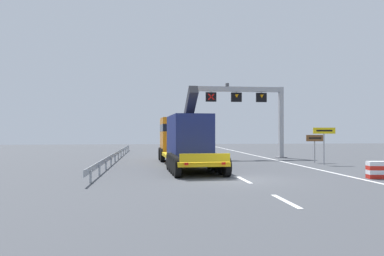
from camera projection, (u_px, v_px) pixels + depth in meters
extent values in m
plane|color=#424449|center=(241.00, 179.00, 18.77)|extent=(112.00, 112.00, 0.00)
cube|color=silver|center=(286.00, 201.00, 12.82)|extent=(0.20, 2.60, 0.01)
cube|color=silver|center=(244.00, 180.00, 18.54)|extent=(0.20, 2.60, 0.01)
cube|color=silver|center=(222.00, 169.00, 24.26)|extent=(0.20, 2.60, 0.01)
cube|color=silver|center=(208.00, 162.00, 29.98)|extent=(0.20, 2.60, 0.01)
cube|color=silver|center=(199.00, 157.00, 35.70)|extent=(0.20, 2.60, 0.01)
cube|color=silver|center=(192.00, 154.00, 41.42)|extent=(0.20, 2.60, 0.01)
cube|color=silver|center=(187.00, 151.00, 47.14)|extent=(0.20, 2.60, 0.01)
cube|color=silver|center=(183.00, 149.00, 52.85)|extent=(0.20, 2.60, 0.01)
cube|color=silver|center=(180.00, 147.00, 58.57)|extent=(0.20, 2.60, 0.01)
cube|color=silver|center=(178.00, 146.00, 64.29)|extent=(0.20, 2.60, 0.01)
cube|color=silver|center=(175.00, 145.00, 70.01)|extent=(0.20, 2.60, 0.01)
cube|color=silver|center=(173.00, 144.00, 75.73)|extent=(0.20, 2.60, 0.01)
cube|color=silver|center=(277.00, 160.00, 31.39)|extent=(0.20, 63.00, 0.01)
cube|color=#9EA0A5|center=(281.00, 122.00, 34.71)|extent=(0.40, 0.40, 6.70)
cube|color=slate|center=(281.00, 157.00, 34.67)|extent=(0.90, 0.90, 0.08)
cube|color=#9EA0A5|center=(236.00, 89.00, 34.26)|extent=(9.03, 0.44, 0.44)
cube|color=#4C4C51|center=(227.00, 85.00, 34.16)|extent=(0.28, 0.40, 0.28)
cube|color=black|center=(261.00, 98.00, 34.52)|extent=(0.99, 0.24, 0.87)
cube|color=#9EA0A5|center=(261.00, 92.00, 34.52)|extent=(0.08, 0.08, 0.16)
cone|color=orange|center=(262.00, 96.00, 34.39)|extent=(0.36, 0.36, 0.30)
cube|color=black|center=(236.00, 97.00, 34.25)|extent=(0.99, 0.24, 0.87)
cube|color=#9EA0A5|center=(236.00, 92.00, 34.25)|extent=(0.08, 0.08, 0.16)
cone|color=orange|center=(237.00, 96.00, 34.12)|extent=(0.36, 0.36, 0.30)
cube|color=black|center=(211.00, 97.00, 33.98)|extent=(0.99, 0.24, 0.87)
cube|color=#9EA0A5|center=(211.00, 92.00, 33.98)|extent=(0.08, 0.08, 0.16)
cube|color=red|center=(211.00, 97.00, 33.85)|extent=(0.60, 0.02, 0.60)
cube|color=red|center=(211.00, 97.00, 33.85)|extent=(0.60, 0.02, 0.60)
cube|color=yellow|center=(189.00, 158.00, 24.14)|extent=(3.30, 10.52, 0.24)
cube|color=yellow|center=(205.00, 158.00, 18.94)|extent=(2.66, 0.21, 0.44)
cylinder|color=black|center=(177.00, 167.00, 19.48)|extent=(0.37, 1.11, 1.10)
cylinder|color=black|center=(227.00, 167.00, 19.92)|extent=(0.37, 1.11, 1.10)
cylinder|color=black|center=(175.00, 166.00, 20.52)|extent=(0.37, 1.11, 1.10)
cylinder|color=black|center=(222.00, 165.00, 20.95)|extent=(0.37, 1.11, 1.10)
cylinder|color=black|center=(173.00, 164.00, 21.56)|extent=(0.37, 1.11, 1.10)
cylinder|color=black|center=(218.00, 163.00, 21.99)|extent=(0.37, 1.11, 1.10)
cylinder|color=black|center=(171.00, 163.00, 22.59)|extent=(0.37, 1.11, 1.10)
cylinder|color=black|center=(214.00, 162.00, 23.03)|extent=(0.37, 1.11, 1.10)
cylinder|color=black|center=(169.00, 161.00, 23.63)|extent=(0.37, 1.11, 1.10)
cylinder|color=black|center=(210.00, 161.00, 24.06)|extent=(0.37, 1.11, 1.10)
cube|color=orange|center=(177.00, 136.00, 31.17)|extent=(2.73, 3.32, 3.10)
cube|color=black|center=(177.00, 128.00, 31.18)|extent=(2.76, 3.34, 0.60)
cylinder|color=black|center=(161.00, 154.00, 31.81)|extent=(0.39, 1.12, 1.10)
cylinder|color=black|center=(190.00, 153.00, 32.22)|extent=(0.39, 1.12, 1.10)
cylinder|color=black|center=(162.00, 155.00, 29.84)|extent=(0.39, 1.12, 1.10)
cylinder|color=black|center=(194.00, 155.00, 30.25)|extent=(0.39, 1.12, 1.10)
cube|color=navy|center=(188.00, 136.00, 24.56)|extent=(2.66, 5.83, 2.70)
cube|color=#2D2D33|center=(190.00, 106.00, 23.73)|extent=(0.70, 2.97, 2.29)
cube|color=red|center=(186.00, 164.00, 18.74)|extent=(0.20, 0.07, 0.12)
cube|color=red|center=(224.00, 163.00, 19.05)|extent=(0.20, 0.07, 0.12)
cylinder|color=#9EA0A5|center=(324.00, 146.00, 27.25)|extent=(0.10, 0.10, 2.77)
cube|color=yellow|center=(324.00, 131.00, 27.21)|extent=(1.73, 0.06, 0.46)
cube|color=black|center=(324.00, 131.00, 27.17)|extent=(1.24, 0.01, 0.12)
cylinder|color=#9EA0A5|center=(315.00, 149.00, 29.22)|extent=(0.10, 0.10, 2.21)
cube|color=brown|center=(315.00, 138.00, 29.17)|extent=(1.44, 0.06, 0.51)
cube|color=black|center=(315.00, 138.00, 29.14)|extent=(1.04, 0.01, 0.12)
cube|color=red|center=(377.00, 176.00, 19.12)|extent=(1.05, 0.60, 0.23)
cube|color=white|center=(377.00, 172.00, 19.12)|extent=(1.05, 0.60, 0.22)
cube|color=red|center=(377.00, 168.00, 19.12)|extent=(1.05, 0.60, 0.23)
cube|color=white|center=(377.00, 163.00, 19.12)|extent=(1.05, 0.60, 0.23)
cube|color=#999EA3|center=(118.00, 153.00, 32.48)|extent=(0.04, 33.28, 0.32)
cube|color=#999EA3|center=(91.00, 177.00, 17.45)|extent=(0.10, 0.10, 0.60)
cube|color=#999EA3|center=(99.00, 170.00, 20.46)|extent=(0.10, 0.10, 0.60)
cube|color=#999EA3|center=(106.00, 165.00, 23.47)|extent=(0.10, 0.10, 0.60)
cube|color=#999EA3|center=(111.00, 162.00, 26.47)|extent=(0.10, 0.10, 0.60)
cube|color=#999EA3|center=(115.00, 159.00, 29.48)|extent=(0.10, 0.10, 0.60)
cube|color=#999EA3|center=(118.00, 156.00, 32.48)|extent=(0.10, 0.10, 0.60)
cube|color=#999EA3|center=(121.00, 154.00, 35.49)|extent=(0.10, 0.10, 0.60)
cube|color=#999EA3|center=(123.00, 152.00, 38.49)|extent=(0.10, 0.10, 0.60)
cube|color=#999EA3|center=(125.00, 151.00, 41.50)|extent=(0.10, 0.10, 0.60)
cube|color=#999EA3|center=(127.00, 150.00, 44.51)|extent=(0.10, 0.10, 0.60)
cube|color=#999EA3|center=(129.00, 149.00, 47.51)|extent=(0.10, 0.10, 0.60)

